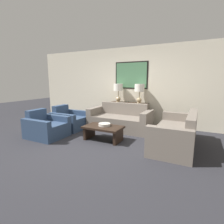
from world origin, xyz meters
TOP-DOWN VIEW (x-y plane):
  - ground_plane at (0.00, 0.00)m, footprint 20.00×20.00m
  - back_wall at (0.00, 2.51)m, footprint 7.85×0.12m
  - console_table at (0.00, 2.23)m, footprint 1.33×0.40m
  - table_lamp_left at (-0.38, 2.23)m, footprint 0.32×0.32m
  - table_lamp_right at (0.38, 2.23)m, footprint 0.32×0.32m
  - couch_by_back_wall at (0.00, 1.55)m, footprint 1.92×0.88m
  - couch_by_side at (1.76, 0.84)m, footprint 0.88×1.92m
  - coffee_table at (0.03, 0.43)m, footprint 0.99×0.59m
  - decorative_bowl at (0.04, 0.48)m, footprint 0.31×0.31m
  - armchair_near_back_wall at (-1.49, 0.90)m, footprint 0.95×0.85m
  - armchair_near_camera at (-1.49, -0.04)m, footprint 0.95×0.85m

SIDE VIEW (x-z plane):
  - ground_plane at x=0.00m, z-range 0.00..0.00m
  - armchair_near_back_wall at x=-1.49m, z-range -0.11..0.62m
  - armchair_near_camera at x=-1.49m, z-range -0.11..0.62m
  - coffee_table at x=0.03m, z-range 0.08..0.45m
  - couch_by_back_wall at x=0.00m, z-range -0.12..0.69m
  - couch_by_side at x=1.76m, z-range -0.12..0.69m
  - console_table at x=0.00m, z-range 0.00..0.78m
  - decorative_bowl at x=0.04m, z-range 0.37..0.43m
  - table_lamp_left at x=-0.38m, z-range 0.90..1.54m
  - table_lamp_right at x=0.38m, z-range 0.90..1.54m
  - back_wall at x=0.00m, z-range 0.01..2.66m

